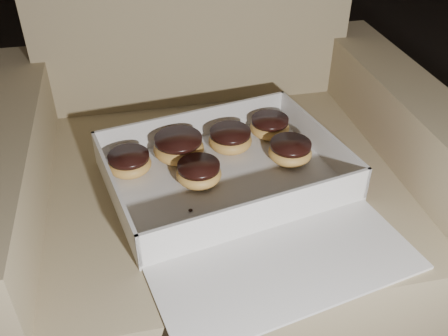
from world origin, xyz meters
name	(u,v)px	position (x,y,z in m)	size (l,w,h in m)	color
floor	(222,225)	(0.00, 0.00, 0.00)	(4.50, 4.50, 0.00)	black
armchair	(216,199)	(-0.06, -0.21, 0.28)	(0.84, 0.71, 0.88)	#847154
bakery_box	(236,188)	(-0.05, -0.34, 0.40)	(0.48, 0.53, 0.07)	silver
donut_a	(290,151)	(0.07, -0.28, 0.42)	(0.08, 0.08, 0.04)	#E8B551
donut_b	(179,147)	(-0.13, -0.23, 0.42)	(0.09, 0.09, 0.05)	#E8B551
donut_c	(270,126)	(0.06, -0.18, 0.42)	(0.08, 0.08, 0.04)	#E8B551
donut_d	(230,139)	(-0.03, -0.22, 0.42)	(0.08, 0.08, 0.04)	#E8B551
donut_e	(199,173)	(-0.10, -0.31, 0.42)	(0.08, 0.08, 0.04)	#E8B551
donut_f	(129,163)	(-0.22, -0.25, 0.42)	(0.08, 0.08, 0.04)	#E8B551
crumb_a	(236,215)	(-0.06, -0.41, 0.40)	(0.01, 0.01, 0.00)	black
crumb_b	(313,203)	(0.07, -0.41, 0.40)	(0.01, 0.01, 0.00)	black
crumb_c	(191,210)	(-0.13, -0.38, 0.40)	(0.01, 0.01, 0.00)	black
crumb_d	(212,222)	(-0.10, -0.42, 0.40)	(0.01, 0.01, 0.00)	black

